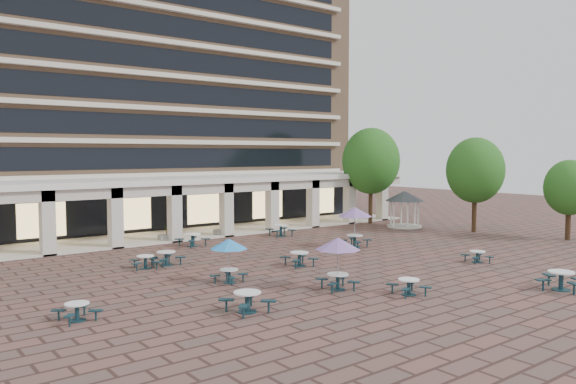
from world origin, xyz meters
name	(u,v)px	position (x,y,z in m)	size (l,w,h in m)	color
ground	(312,266)	(0.00, 0.00, 0.00)	(120.00, 120.00, 0.00)	brown
apartment_building	(128,81)	(0.00, 25.47, 12.60)	(40.00, 15.50, 25.20)	#9A7557
retail_arcade	(186,196)	(0.00, 14.80, 3.00)	(42.00, 6.60, 4.40)	white
picnic_table_0	(77,310)	(-13.38, -2.28, 0.40)	(1.62, 1.62, 0.67)	#123138
picnic_table_1	(247,300)	(-7.76, -5.22, 0.48)	(1.84, 1.84, 0.81)	#123138
picnic_table_2	(561,279)	(5.46, -11.00, 0.52)	(2.28, 2.28, 0.86)	#123138
picnic_table_4	(229,246)	(-5.67, -0.50, 1.80)	(1.83, 1.83, 2.12)	#123138
picnic_table_5	(409,285)	(-0.66, -7.31, 0.42)	(1.84, 1.84, 0.70)	#123138
picnic_table_6	(338,246)	(-2.51, -4.73, 2.02)	(2.06, 2.06, 2.38)	#123138
picnic_table_7	(477,256)	(8.13, -4.90, 0.39)	(1.78, 1.78, 0.66)	#123138
picnic_table_8	(145,261)	(-7.49, 5.09, 0.42)	(1.85, 1.85, 0.70)	#123138
picnic_table_9	(166,257)	(-6.20, 5.24, 0.46)	(1.88, 1.88, 0.77)	#123138
picnic_table_10	(299,258)	(-0.50, 0.52, 0.46)	(1.89, 1.89, 0.77)	#123138
picnic_table_11	(355,213)	(6.24, 3.06, 2.24)	(2.29, 2.29, 2.64)	#123138
picnic_table_12	(192,239)	(-2.02, 10.00, 0.50)	(2.11, 2.11, 0.84)	#123138
picnic_table_13	(281,229)	(5.38, 10.00, 0.51)	(2.13, 2.13, 0.85)	#123138
gazebo	(405,200)	(16.69, 7.75, 2.28)	(3.25, 3.25, 3.02)	beige
tree_east_a	(475,170)	(18.68, 2.40, 4.86)	(4.46, 4.46, 7.44)	#3D2A18
tree_east_b	(569,188)	(20.57, -4.03, 3.75)	(3.45, 3.45, 5.75)	#3D2A18
tree_east_c	(371,161)	(16.25, 11.24, 5.50)	(5.06, 5.06, 8.42)	#3D2A18
planter_left	(169,235)	(-2.30, 12.90, 0.48)	(1.50, 0.78, 1.22)	gray
planter_right	(224,228)	(2.16, 12.90, 0.56)	(1.50, 0.70, 1.33)	gray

